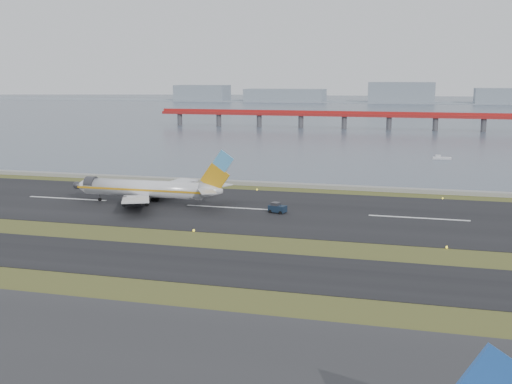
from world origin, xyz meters
TOP-DOWN VIEW (x-y plane):
  - ground at (0.00, 0.00)m, footprint 1000.00×1000.00m
  - taxiway_strip at (0.00, -12.00)m, footprint 1000.00×18.00m
  - runway_strip at (0.00, 30.00)m, footprint 1000.00×45.00m
  - seawall at (0.00, 60.00)m, footprint 1000.00×2.50m
  - bay_water at (0.00, 460.00)m, footprint 1400.00×800.00m
  - red_pier at (20.00, 250.00)m, footprint 260.00×5.00m
  - far_shoreline at (13.62, 620.00)m, footprint 1400.00×80.00m
  - airliner at (-18.71, 29.33)m, footprint 38.52×32.89m
  - pushback_tug at (11.17, 27.39)m, footprint 4.00×2.93m
  - workboat_near at (45.64, 128.73)m, footprint 6.23×2.09m

SIDE VIEW (x-z plane):
  - ground at x=0.00m, z-range 0.00..0.00m
  - bay_water at x=0.00m, z-range -0.65..0.65m
  - taxiway_strip at x=0.00m, z-range 0.00..0.10m
  - runway_strip at x=0.00m, z-range 0.00..0.10m
  - workboat_near at x=45.64m, z-range -0.28..1.23m
  - seawall at x=0.00m, z-range 0.00..1.00m
  - pushback_tug at x=11.17m, z-range -0.03..2.26m
  - airliner at x=-18.71m, z-range -2.94..9.86m
  - far_shoreline at x=13.62m, z-range -24.18..36.32m
  - red_pier at x=20.00m, z-range 2.18..12.38m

